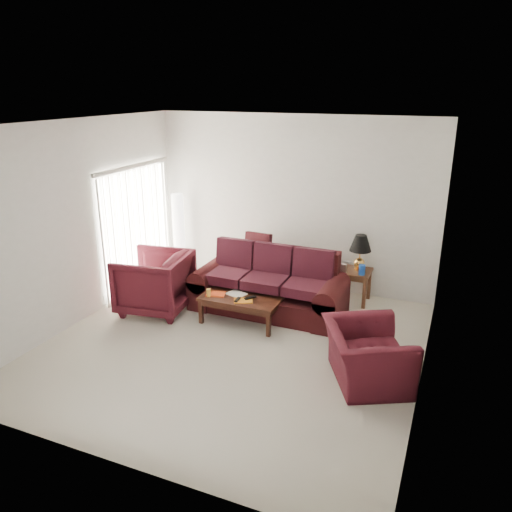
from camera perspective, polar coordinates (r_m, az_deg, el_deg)
The scene contains 19 objects.
floor at distance 7.07m, azimuth -2.70°, elevation -10.16°, with size 5.00×5.00×0.00m, color #BAB19E.
blinds at distance 8.88m, azimuth -13.43°, elevation 3.02°, with size 0.10×2.00×2.16m, color silver.
sofa at distance 7.88m, azimuth 1.39°, elevation -3.01°, with size 2.42×1.04×0.99m, color black, non-canonical shape.
throw_pillow at distance 8.71m, azimuth 0.21°, elevation 1.14°, with size 0.47×0.13×0.47m, color black.
end_table at distance 8.46m, azimuth 11.17°, elevation -3.38°, with size 0.51×0.51×0.55m, color brown, non-canonical shape.
table_lamp at distance 8.30m, azimuth 11.79°, elevation 0.39°, with size 0.36×0.36×0.60m, color #E8A448, non-canonical shape.
clock at distance 8.22m, azimuth 9.82°, elevation -1.35°, with size 0.15×0.05×0.15m, color silver.
blue_canister at distance 8.17m, azimuth 12.01°, elevation -1.55°, with size 0.10×0.10×0.16m, color blue.
picture_frame at distance 8.50m, azimuth 10.42°, elevation -0.66°, with size 0.13×0.02×0.16m, color silver.
floor_lamp at distance 9.53m, azimuth -8.82°, elevation 2.53°, with size 0.25×0.25×1.56m, color white, non-canonical shape.
armchair_left at distance 8.07m, azimuth -11.53°, elevation -2.97°, with size 1.02×1.05×0.96m, color #3D0E16.
armchair_right at distance 6.29m, azimuth 12.54°, elevation -10.99°, with size 1.07×0.94×0.70m, color #3A0D15.
coffee_table at distance 7.61m, azimuth -1.74°, elevation -6.17°, with size 1.20×0.60×0.42m, color black, non-canonical shape.
magazine_red at distance 7.63m, azimuth -4.61°, elevation -4.35°, with size 0.28×0.21×0.02m, color #DE4216.
magazine_white at distance 7.62m, azimuth -2.24°, elevation -4.34°, with size 0.28×0.21×0.02m, color white.
magazine_orange at distance 7.39m, azimuth -1.47°, elevation -5.10°, with size 0.28×0.21×0.02m, color orange.
remote_a at distance 7.38m, azimuth -2.13°, elevation -4.99°, with size 0.05×0.16×0.02m, color black.
remote_b at distance 7.43m, azimuth -0.67°, elevation -4.78°, with size 0.05×0.18×0.02m, color black.
yellow_glass at distance 7.56m, azimuth -5.42°, elevation -4.19°, with size 0.07×0.07×0.12m, color #F5AE36.
Camera 1 is at (2.68, -5.57, 3.44)m, focal length 35.00 mm.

